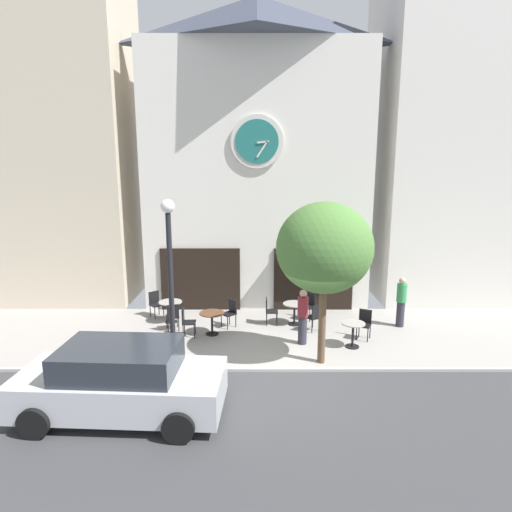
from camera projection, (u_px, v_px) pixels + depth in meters
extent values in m
cube|color=gray|center=(285.00, 335.00, 13.64)|extent=(26.04, 5.01, 0.05)
cube|color=#38383A|center=(307.00, 452.00, 8.07)|extent=(26.04, 6.38, 0.05)
cube|color=#A8A5A0|center=(292.00, 370.00, 11.20)|extent=(26.04, 0.12, 0.08)
cube|color=silver|center=(256.00, 179.00, 16.43)|extent=(8.27, 2.67, 9.49)
pyramid|color=#383D4C|center=(256.00, 20.00, 15.30)|extent=(7.44, 3.74, 1.61)
cylinder|color=beige|center=(256.00, 142.00, 14.80)|extent=(1.81, 0.10, 1.81)
cylinder|color=#1E6660|center=(256.00, 142.00, 14.74)|extent=(1.48, 0.04, 1.48)
cube|color=beige|center=(262.00, 142.00, 14.71)|extent=(0.41, 0.03, 0.10)
cube|color=beige|center=(261.00, 149.00, 14.76)|extent=(0.40, 0.03, 0.56)
cube|color=black|center=(199.00, 279.00, 15.81)|extent=(2.89, 0.10, 2.30)
cube|color=black|center=(312.00, 279.00, 15.82)|extent=(2.89, 0.10, 2.30)
cube|color=#72A84C|center=(321.00, 246.00, 15.25)|extent=(2.64, 0.90, 0.12)
cube|color=beige|center=(41.00, 145.00, 16.84)|extent=(6.99, 4.07, 12.05)
cube|color=silver|center=(453.00, 133.00, 17.19)|extent=(6.11, 4.91, 13.04)
cylinder|color=black|center=(173.00, 355.00, 11.76)|extent=(0.32, 0.32, 0.36)
cylinder|color=black|center=(170.00, 290.00, 11.38)|extent=(0.14, 0.14, 4.04)
sphere|color=white|center=(166.00, 206.00, 10.93)|extent=(0.36, 0.36, 0.36)
cylinder|color=brown|center=(321.00, 322.00, 11.49)|extent=(0.20, 0.20, 2.28)
ellipsoid|color=#4C7A38|center=(323.00, 248.00, 11.08)|extent=(2.50, 2.25, 2.38)
cylinder|color=black|center=(170.00, 312.00, 14.64)|extent=(0.07, 0.07, 0.72)
cylinder|color=black|center=(170.00, 322.00, 14.71)|extent=(0.40, 0.40, 0.03)
cylinder|color=gray|center=(169.00, 302.00, 14.57)|extent=(0.78, 0.78, 0.03)
cylinder|color=black|center=(211.00, 324.00, 13.58)|extent=(0.07, 0.07, 0.70)
cylinder|color=black|center=(211.00, 334.00, 13.65)|extent=(0.40, 0.40, 0.03)
cylinder|color=brown|center=(211.00, 313.00, 13.51)|extent=(0.78, 0.78, 0.03)
cylinder|color=black|center=(293.00, 314.00, 14.44)|extent=(0.07, 0.07, 0.72)
cylinder|color=black|center=(293.00, 324.00, 14.51)|extent=(0.40, 0.40, 0.03)
cylinder|color=gray|center=(293.00, 304.00, 14.37)|extent=(0.76, 0.76, 0.03)
cylinder|color=black|center=(352.00, 335.00, 12.63)|extent=(0.07, 0.07, 0.74)
cylinder|color=black|center=(351.00, 346.00, 12.70)|extent=(0.40, 0.40, 0.03)
cylinder|color=gray|center=(352.00, 323.00, 12.55)|extent=(0.69, 0.69, 0.03)
cube|color=black|center=(311.00, 317.00, 13.90)|extent=(0.56, 0.56, 0.04)
cube|color=black|center=(315.00, 312.00, 13.71)|extent=(0.33, 0.25, 0.45)
cylinder|color=black|center=(312.00, 321.00, 14.18)|extent=(0.03, 0.03, 0.45)
cylinder|color=black|center=(304.00, 323.00, 13.99)|extent=(0.03, 0.03, 0.45)
cylinder|color=black|center=(319.00, 324.00, 13.90)|extent=(0.03, 0.03, 0.45)
cylinder|color=black|center=(311.00, 326.00, 13.71)|extent=(0.03, 0.03, 0.45)
cube|color=black|center=(271.00, 311.00, 14.45)|extent=(0.40, 0.40, 0.04)
cube|color=black|center=(265.00, 305.00, 14.40)|extent=(0.04, 0.38, 0.45)
cylinder|color=black|center=(276.00, 319.00, 14.32)|extent=(0.03, 0.03, 0.45)
cylinder|color=black|center=(276.00, 316.00, 14.66)|extent=(0.03, 0.03, 0.45)
cylinder|color=black|center=(266.00, 319.00, 14.33)|extent=(0.03, 0.03, 0.45)
cylinder|color=black|center=(266.00, 316.00, 14.66)|extent=(0.03, 0.03, 0.45)
cube|color=black|center=(363.00, 325.00, 13.20)|extent=(0.54, 0.54, 0.04)
cube|color=black|center=(364.00, 316.00, 13.31)|extent=(0.36, 0.20, 0.45)
cylinder|color=black|center=(355.00, 333.00, 13.17)|extent=(0.03, 0.03, 0.45)
cylinder|color=black|center=(367.00, 335.00, 13.02)|extent=(0.03, 0.03, 0.45)
cylinder|color=black|center=(358.00, 329.00, 13.47)|extent=(0.03, 0.03, 0.45)
cylinder|color=black|center=(369.00, 331.00, 13.32)|extent=(0.03, 0.03, 0.45)
cube|color=black|center=(307.00, 307.00, 14.91)|extent=(0.55, 0.55, 0.04)
cube|color=black|center=(309.00, 299.00, 15.01)|extent=(0.34, 0.24, 0.45)
cylinder|color=black|center=(300.00, 313.00, 14.91)|extent=(0.03, 0.03, 0.45)
cylinder|color=black|center=(309.00, 315.00, 14.73)|extent=(0.03, 0.03, 0.45)
cylinder|color=black|center=(304.00, 311.00, 15.19)|extent=(0.03, 0.03, 0.45)
cylinder|color=black|center=(313.00, 313.00, 15.01)|extent=(0.03, 0.03, 0.45)
cube|color=black|center=(156.00, 305.00, 15.12)|extent=(0.56, 0.56, 0.04)
cube|color=black|center=(153.00, 298.00, 15.21)|extent=(0.31, 0.28, 0.45)
cylinder|color=black|center=(154.00, 313.00, 14.93)|extent=(0.03, 0.03, 0.45)
cylinder|color=black|center=(163.00, 311.00, 15.15)|extent=(0.03, 0.03, 0.45)
cylinder|color=black|center=(149.00, 311.00, 15.18)|extent=(0.03, 0.03, 0.45)
cylinder|color=black|center=(158.00, 309.00, 15.40)|extent=(0.03, 0.03, 0.45)
cube|color=black|center=(171.00, 316.00, 13.95)|extent=(0.51, 0.51, 0.04)
cube|color=black|center=(172.00, 312.00, 13.74)|extent=(0.37, 0.16, 0.45)
cylinder|color=black|center=(176.00, 321.00, 14.21)|extent=(0.03, 0.03, 0.45)
cylinder|color=black|center=(166.00, 322.00, 14.10)|extent=(0.03, 0.03, 0.45)
cylinder|color=black|center=(178.00, 324.00, 13.89)|extent=(0.03, 0.03, 0.45)
cylinder|color=black|center=(167.00, 325.00, 13.79)|extent=(0.03, 0.03, 0.45)
cube|color=black|center=(188.00, 322.00, 13.41)|extent=(0.42, 0.42, 0.04)
cube|color=black|center=(182.00, 316.00, 13.36)|extent=(0.06, 0.38, 0.45)
cylinder|color=black|center=(193.00, 331.00, 13.30)|extent=(0.03, 0.03, 0.45)
cylinder|color=black|center=(194.00, 327.00, 13.63)|extent=(0.03, 0.03, 0.45)
cylinder|color=black|center=(182.00, 331.00, 13.29)|extent=(0.03, 0.03, 0.45)
cylinder|color=black|center=(183.00, 327.00, 13.62)|extent=(0.03, 0.03, 0.45)
cube|color=black|center=(227.00, 314.00, 14.19)|extent=(0.56, 0.56, 0.04)
cube|color=black|center=(232.00, 306.00, 14.26)|extent=(0.28, 0.31, 0.45)
cylinder|color=black|center=(220.00, 320.00, 14.25)|extent=(0.03, 0.03, 0.45)
cylinder|color=black|center=(227.00, 323.00, 14.00)|extent=(0.03, 0.03, 0.45)
cylinder|color=black|center=(228.00, 318.00, 14.47)|extent=(0.03, 0.03, 0.45)
cylinder|color=black|center=(235.00, 321.00, 14.22)|extent=(0.03, 0.03, 0.45)
cylinder|color=#2D2D38|center=(399.00, 314.00, 14.28)|extent=(0.32, 0.32, 0.85)
cylinder|color=#338C4C|center=(401.00, 293.00, 14.13)|extent=(0.40, 0.40, 0.60)
sphere|color=tan|center=(401.00, 281.00, 14.05)|extent=(0.22, 0.22, 0.22)
cylinder|color=#2D2D38|center=(301.00, 330.00, 12.86)|extent=(0.33, 0.33, 0.85)
cylinder|color=maroon|center=(302.00, 307.00, 12.72)|extent=(0.40, 0.40, 0.60)
sphere|color=tan|center=(302.00, 293.00, 12.63)|extent=(0.22, 0.22, 0.22)
cube|color=#B7BABF|center=(121.00, 389.00, 9.14)|extent=(4.39, 2.02, 0.75)
cube|color=#262B33|center=(119.00, 360.00, 9.01)|extent=(2.49, 1.71, 0.60)
cylinder|color=black|center=(178.00, 427.00, 8.25)|extent=(0.65, 0.25, 0.64)
cylinder|color=black|center=(195.00, 381.00, 10.01)|extent=(0.65, 0.25, 0.64)
cylinder|color=black|center=(33.00, 423.00, 8.39)|extent=(0.65, 0.25, 0.64)
cylinder|color=black|center=(76.00, 378.00, 10.15)|extent=(0.65, 0.25, 0.64)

